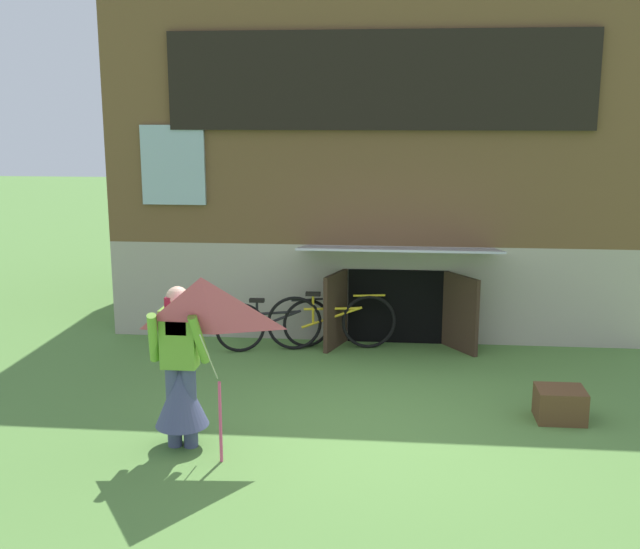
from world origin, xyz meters
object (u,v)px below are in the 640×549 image
object	(u,v)px
kite	(203,329)
bicycle_yellow	(332,321)
person	(181,381)
wooden_crate	(560,404)
bicycle_black	(274,324)

from	to	relation	value
kite	bicycle_yellow	xyz separation A→B (m)	(0.81, 3.84, -0.97)
bicycle_yellow	person	bearing A→B (deg)	-119.57
bicycle_yellow	wooden_crate	world-z (taller)	bicycle_yellow
bicycle_yellow	bicycle_black	xyz separation A→B (m)	(-0.78, -0.11, -0.03)
bicycle_yellow	wooden_crate	distance (m)	3.46
bicycle_black	person	bearing A→B (deg)	-116.36
person	kite	size ratio (longest dim) A/B	0.93
bicycle_yellow	bicycle_black	size ratio (longest dim) A/B	1.14
person	bicycle_black	world-z (taller)	person
kite	bicycle_yellow	bearing A→B (deg)	78.10
bicycle_black	kite	bearing A→B (deg)	-109.47
wooden_crate	bicycle_black	bearing A→B (deg)	147.82
person	wooden_crate	bearing A→B (deg)	2.32
kite	bicycle_yellow	size ratio (longest dim) A/B	0.98
bicycle_yellow	bicycle_black	world-z (taller)	bicycle_yellow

